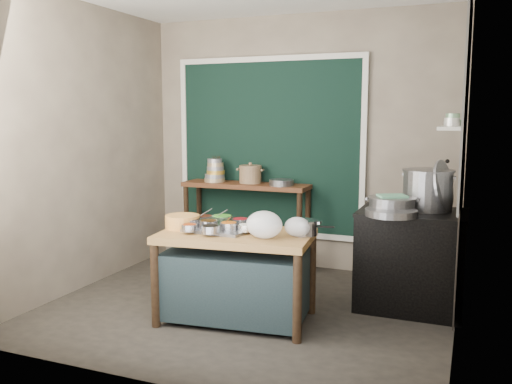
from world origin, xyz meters
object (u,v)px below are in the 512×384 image
at_px(stock_pot, 428,190).
at_px(prep_table, 236,277).
at_px(steamer, 392,205).
at_px(condiment_tray, 219,229).
at_px(yellow_basin, 182,222).
at_px(saucepan, 304,227).
at_px(utensil_cup, 216,177).
at_px(back_counter, 246,224).
at_px(stove_block, 411,261).
at_px(ceramic_crock, 250,175).

bearing_deg(stock_pot, prep_table, -146.07).
bearing_deg(steamer, condiment_tray, -152.95).
relative_size(yellow_basin, saucepan, 1.30).
bearing_deg(utensil_cup, stock_pot, -14.81).
height_order(condiment_tray, yellow_basin, yellow_basin).
bearing_deg(condiment_tray, back_counter, 104.84).
distance_m(yellow_basin, steamer, 1.81).
xyz_separation_m(condiment_tray, steamer, (1.33, 0.68, 0.19)).
xyz_separation_m(back_counter, stove_block, (1.90, -0.73, -0.05)).
bearing_deg(ceramic_crock, yellow_basin, -88.74).
bearing_deg(stove_block, steamer, -137.34).
height_order(condiment_tray, saucepan, saucepan).
relative_size(yellow_basin, utensil_cup, 1.92).
xyz_separation_m(back_counter, saucepan, (1.12, -1.44, 0.34)).
height_order(condiment_tray, ceramic_crock, ceramic_crock).
distance_m(saucepan, steamer, 0.85).
relative_size(condiment_tray, utensil_cup, 3.42).
height_order(prep_table, condiment_tray, condiment_tray).
distance_m(utensil_cup, steamer, 2.31).
bearing_deg(steamer, stove_block, 42.66).
height_order(yellow_basin, steamer, steamer).
relative_size(yellow_basin, stock_pot, 0.64).
bearing_deg(yellow_basin, utensil_cup, 106.22).
relative_size(stove_block, saucepan, 3.97).
height_order(stove_block, yellow_basin, yellow_basin).
bearing_deg(stock_pot, back_counter, 162.88).
height_order(back_counter, stock_pot, stock_pot).
xyz_separation_m(yellow_basin, saucepan, (1.05, 0.14, 0.01)).
height_order(prep_table, stock_pot, stock_pot).
height_order(yellow_basin, stock_pot, stock_pot).
height_order(condiment_tray, stock_pot, stock_pot).
height_order(saucepan, utensil_cup, utensil_cup).
xyz_separation_m(prep_table, steamer, (1.16, 0.70, 0.57)).
height_order(back_counter, ceramic_crock, ceramic_crock).
bearing_deg(steamer, saucepan, -137.39).
bearing_deg(stove_block, stock_pot, 46.08).
height_order(stove_block, utensil_cup, utensil_cup).
xyz_separation_m(utensil_cup, ceramic_crock, (0.43, 0.01, 0.04)).
bearing_deg(stock_pot, yellow_basin, -153.50).
xyz_separation_m(stove_block, ceramic_crock, (-1.86, 0.76, 0.61)).
relative_size(prep_table, ceramic_crock, 4.68).
relative_size(prep_table, stove_block, 1.39).
bearing_deg(ceramic_crock, stove_block, -22.20).
distance_m(yellow_basin, stock_pot, 2.17).
bearing_deg(saucepan, condiment_tray, 179.01).
relative_size(condiment_tray, saucepan, 2.32).
distance_m(prep_table, stove_block, 1.57).
distance_m(back_counter, condiment_tray, 1.64).
xyz_separation_m(yellow_basin, utensil_cup, (-0.46, 1.60, 0.19)).
xyz_separation_m(utensil_cup, steamer, (2.12, -0.89, -0.05)).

